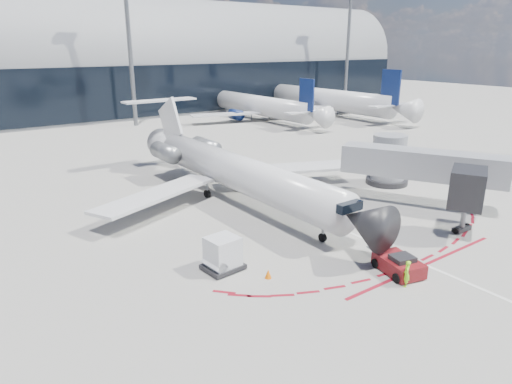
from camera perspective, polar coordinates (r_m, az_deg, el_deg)
ground at (r=37.25m, az=5.76°, el=-2.51°), size 260.00×260.00×0.00m
apron_centerline at (r=38.67m, az=3.80°, el=-1.66°), size 0.25×40.00×0.01m
apron_stop_bar at (r=30.35m, az=20.37°, el=-8.51°), size 14.00×0.25×0.01m
terminal_building at (r=94.02m, az=-22.03°, el=13.97°), size 150.00×24.15×24.00m
jet_bridge at (r=41.52m, az=18.92°, el=3.09°), size 10.03×15.20×4.90m
light_mast_centre at (r=79.24m, az=-15.50°, el=16.99°), size 0.70×0.70×25.00m
light_mast_east at (r=107.75m, az=11.40°, el=17.35°), size 0.70×0.70×25.00m
regional_jet at (r=39.62m, az=-3.07°, el=2.82°), size 25.59×31.55×7.90m
pushback_tug at (r=28.65m, az=17.42°, el=-8.63°), size 2.55×4.73×1.21m
ramp_worker at (r=27.16m, az=18.29°, el=-9.67°), size 0.68×0.64×1.55m
uld_container at (r=27.57m, az=-4.19°, el=-7.72°), size 2.39×2.08×2.09m
safety_cone_left at (r=26.89m, az=1.53°, el=-10.19°), size 0.40×0.40×0.55m
bg_airliner_0 at (r=83.78m, az=0.19°, el=12.46°), size 30.76×32.57×9.95m
bg_airliner_1 at (r=90.97m, az=8.88°, el=13.14°), size 35.13×37.20×11.37m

